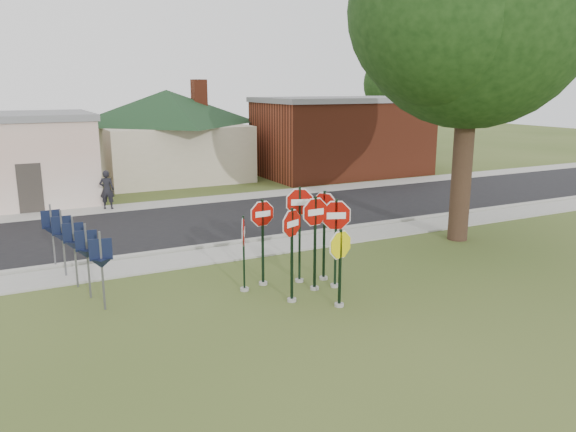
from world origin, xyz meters
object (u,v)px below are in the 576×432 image
stop_sign_center (315,230)px  stop_sign_yellow (340,259)px  pedestrian (107,190)px  stop_sign_left (292,243)px  oak_tree (473,6)px

stop_sign_center → stop_sign_yellow: bearing=-91.6°
pedestrian → stop_sign_yellow: bearing=124.3°
stop_sign_center → stop_sign_left: (-0.95, -0.49, -0.12)m
stop_sign_center → stop_sign_yellow: (-0.04, -1.33, -0.45)m
oak_tree → pedestrian: oak_tree is taller
stop_sign_yellow → stop_sign_left: stop_sign_left is taller
oak_tree → stop_sign_center: bearing=-163.3°
stop_sign_center → stop_sign_left: bearing=-152.7°
stop_sign_center → stop_sign_left: size_ratio=1.05×
stop_sign_left → pedestrian: (-2.33, 13.40, -0.64)m
pedestrian → stop_sign_center: bearing=125.8°
stop_sign_center → oak_tree: 9.78m
stop_sign_yellow → oak_tree: (7.19, 3.47, 6.76)m
stop_sign_left → oak_tree: size_ratio=0.21×
stop_sign_yellow → oak_tree: size_ratio=0.17×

